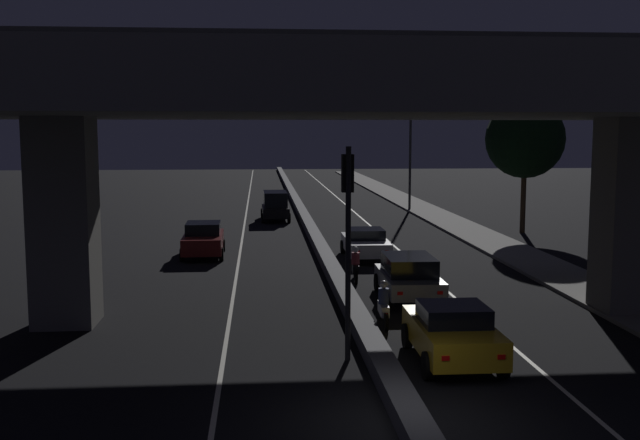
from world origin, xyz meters
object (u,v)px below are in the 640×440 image
(car_black_second_oncoming, at_px, (275,205))
(car_taxi_yellow_lead, at_px, (452,332))
(traffic_light_left_of_median, at_px, (348,216))
(motorcycle_white_filtering_near, at_px, (384,306))
(car_white_third, at_px, (365,243))
(street_lamp, at_px, (406,141))
(car_silver_second, at_px, (409,276))
(motorcycle_black_filtering_mid, at_px, (356,266))
(car_dark_red_lead_oncoming, at_px, (203,239))

(car_black_second_oncoming, bearing_deg, car_taxi_yellow_lead, 6.05)
(traffic_light_left_of_median, xyz_separation_m, motorcycle_white_filtering_near, (1.49, 3.28, -3.12))
(car_taxi_yellow_lead, relative_size, car_white_third, 0.91)
(traffic_light_left_of_median, relative_size, car_black_second_oncoming, 1.25)
(street_lamp, xyz_separation_m, car_silver_second, (-5.48, -28.63, -4.26))
(car_silver_second, height_order, motorcycle_black_filtering_mid, car_silver_second)
(traffic_light_left_of_median, xyz_separation_m, car_silver_second, (2.95, 6.74, -2.90))
(car_silver_second, distance_m, car_white_third, 8.37)
(street_lamp, distance_m, motorcycle_black_filtering_mid, 26.75)
(motorcycle_white_filtering_near, height_order, motorcycle_black_filtering_mid, same)
(street_lamp, xyz_separation_m, car_black_second_oncoming, (-9.64, -5.28, -4.06))
(car_dark_red_lead_oncoming, relative_size, motorcycle_black_filtering_mid, 2.35)
(motorcycle_black_filtering_mid, bearing_deg, motorcycle_white_filtering_near, -175.80)
(car_dark_red_lead_oncoming, xyz_separation_m, motorcycle_black_filtering_mid, (6.34, -6.40, -0.21))
(street_lamp, relative_size, car_white_third, 1.98)
(motorcycle_black_filtering_mid, bearing_deg, car_taxi_yellow_lead, -169.71)
(car_taxi_yellow_lead, bearing_deg, car_white_third, 0.40)
(car_dark_red_lead_oncoming, xyz_separation_m, motorcycle_white_filtering_near, (6.34, -13.04, -0.21))
(street_lamp, distance_m, motorcycle_white_filtering_near, 33.13)
(car_black_second_oncoming, xyz_separation_m, motorcycle_black_filtering_mid, (2.69, -20.17, -0.41))
(car_dark_red_lead_oncoming, relative_size, motorcycle_white_filtering_near, 2.15)
(car_white_third, bearing_deg, traffic_light_left_of_median, 170.26)
(car_taxi_yellow_lead, relative_size, car_dark_red_lead_oncoming, 0.96)
(car_black_second_oncoming, relative_size, motorcycle_black_filtering_mid, 2.47)
(car_white_third, distance_m, car_dark_red_lead_oncoming, 7.56)
(car_black_second_oncoming, distance_m, motorcycle_white_filtering_near, 26.95)
(car_dark_red_lead_oncoming, bearing_deg, street_lamp, 144.05)
(car_taxi_yellow_lead, xyz_separation_m, car_white_third, (0.01, 15.62, -0.06))
(street_lamp, relative_size, car_dark_red_lead_oncoming, 2.08)
(car_taxi_yellow_lead, xyz_separation_m, motorcycle_black_filtering_mid, (-1.11, 10.44, -0.19))
(car_taxi_yellow_lead, height_order, car_black_second_oncoming, car_black_second_oncoming)
(car_black_second_oncoming, distance_m, motorcycle_black_filtering_mid, 20.35)
(car_silver_second, height_order, car_white_third, car_silver_second)
(motorcycle_white_filtering_near, bearing_deg, car_taxi_yellow_lead, -161.14)
(street_lamp, xyz_separation_m, car_white_third, (-5.82, -20.26, -4.34))
(motorcycle_white_filtering_near, bearing_deg, car_white_third, -2.91)
(car_black_second_oncoming, bearing_deg, street_lamp, 117.67)
(street_lamp, bearing_deg, car_taxi_yellow_lead, -99.23)
(car_dark_red_lead_oncoming, distance_m, car_black_second_oncoming, 14.25)
(motorcycle_black_filtering_mid, bearing_deg, car_silver_second, -151.17)
(traffic_light_left_of_median, height_order, motorcycle_white_filtering_near, traffic_light_left_of_median)
(car_silver_second, bearing_deg, motorcycle_black_filtering_mid, 25.56)
(street_lamp, relative_size, car_silver_second, 2.11)
(car_dark_red_lead_oncoming, bearing_deg, car_silver_second, 38.09)
(car_silver_second, height_order, motorcycle_white_filtering_near, car_silver_second)
(car_taxi_yellow_lead, distance_m, car_white_third, 15.62)
(traffic_light_left_of_median, relative_size, car_taxi_yellow_lead, 1.38)
(car_dark_red_lead_oncoming, bearing_deg, motorcycle_black_filtering_mid, 43.69)
(traffic_light_left_of_median, height_order, car_white_third, traffic_light_left_of_median)
(motorcycle_white_filtering_near, bearing_deg, motorcycle_black_filtering_mid, 2.51)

